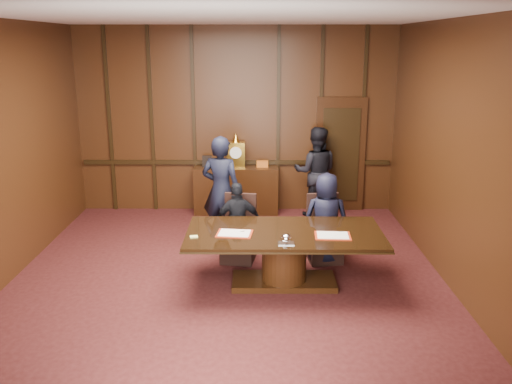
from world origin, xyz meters
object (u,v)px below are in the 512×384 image
conference_table (284,249)px  signatory_left (238,223)px  signatory_right (326,218)px  witness_right (316,172)px  sideboard (236,188)px  witness_left (221,191)px

conference_table → signatory_left: signatory_left is taller
signatory_right → witness_right: size_ratio=0.80×
signatory_left → signatory_right: 1.30m
conference_table → witness_right: (0.73, 3.07, 0.34)m
signatory_right → conference_table: bearing=52.7°
sideboard → witness_right: bearing=-6.1°
conference_table → witness_right: 3.18m
sideboard → witness_right: 1.55m
conference_table → signatory_right: (0.65, 0.80, 0.17)m
signatory_left → signatory_right: size_ratio=0.90×
conference_table → witness_left: size_ratio=1.47×
witness_left → witness_right: (1.67, 1.48, -0.04)m
signatory_left → signatory_right: bearing=171.6°
sideboard → witness_left: (-0.17, -1.64, 0.40)m
signatory_left → witness_left: bearing=-77.9°
signatory_left → witness_left: witness_left is taller
signatory_right → witness_left: (-1.60, 0.79, 0.21)m
signatory_left → sideboard: bearing=-95.6°
conference_table → signatory_right: bearing=50.9°
witness_right → signatory_right: bearing=93.3°
signatory_right → witness_right: 2.28m
signatory_left → witness_right: size_ratio=0.72×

